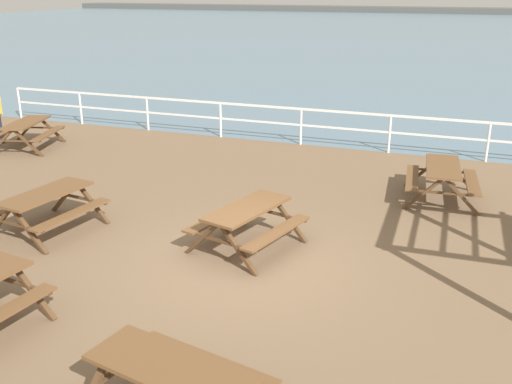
% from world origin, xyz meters
% --- Properties ---
extents(ground_plane, '(30.00, 24.00, 0.20)m').
position_xyz_m(ground_plane, '(0.00, 0.00, -0.10)').
color(ground_plane, brown).
extents(sea_band, '(142.00, 90.00, 0.01)m').
position_xyz_m(sea_band, '(0.00, 52.75, 0.00)').
color(sea_band, slate).
rests_on(sea_band, ground).
extents(distant_shoreline, '(142.00, 6.00, 1.80)m').
position_xyz_m(distant_shoreline, '(0.00, 95.75, 0.00)').
color(distant_shoreline, '#4C4C47').
rests_on(distant_shoreline, ground).
extents(seaward_railing, '(23.07, 0.07, 1.08)m').
position_xyz_m(seaward_railing, '(0.00, 7.75, 0.77)').
color(seaward_railing, white).
rests_on(seaward_railing, ground).
extents(picnic_table_near_left, '(1.76, 2.00, 0.80)m').
position_xyz_m(picnic_table_near_left, '(-3.98, -0.04, 0.58)').
color(picnic_table_near_left, brown).
rests_on(picnic_table_near_left, ground).
extents(picnic_table_near_right, '(1.91, 2.12, 0.80)m').
position_xyz_m(picnic_table_near_right, '(-0.17, 0.56, 0.58)').
color(picnic_table_near_right, brown).
rests_on(picnic_table_near_right, ground).
extents(picnic_table_mid_centre, '(1.92, 2.13, 0.80)m').
position_xyz_m(picnic_table_mid_centre, '(-8.47, 4.61, 0.58)').
color(picnic_table_mid_centre, brown).
rests_on(picnic_table_mid_centre, ground).
extents(picnic_table_far_left, '(2.05, 1.83, 0.80)m').
position_xyz_m(picnic_table_far_left, '(0.71, -3.89, 0.58)').
color(picnic_table_far_left, brown).
rests_on(picnic_table_far_left, ground).
extents(picnic_table_corner, '(1.68, 1.93, 0.80)m').
position_xyz_m(picnic_table_corner, '(2.89, 4.33, 0.58)').
color(picnic_table_corner, brown).
rests_on(picnic_table_corner, ground).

